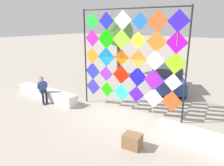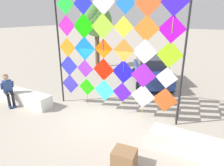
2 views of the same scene
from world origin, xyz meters
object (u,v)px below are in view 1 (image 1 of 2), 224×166
Objects in this scene: seated_vendor at (43,88)px; cardboard_box_large at (132,141)px; kite_display_rack at (130,56)px; tree_broadleaf at (118,31)px; parked_car at (167,78)px.

seated_vendor is 6.04m from cardboard_box_large.
kite_display_rack is 7.77m from tree_broadleaf.
parked_car is 6.98m from cardboard_box_large.
parked_car is at bearing 53.37° from seated_vendor.
cardboard_box_large is at bearing -8.42° from seated_vendor.
parked_car is (4.38, 5.90, -0.02)m from seated_vendor.
kite_display_rack reaches higher than parked_car.
parked_car is 0.96× the size of tree_broadleaf.
kite_display_rack is 3.61× the size of seated_vendor.
parked_car is at bearing 88.19° from kite_display_rack.
kite_display_rack reaches higher than cardboard_box_large.
cardboard_box_large is at bearing -76.98° from parked_car.
kite_display_rack is 4.60m from parked_car.
tree_broadleaf is at bearing 94.39° from seated_vendor.
tree_broadleaf is at bearing 128.79° from kite_display_rack.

